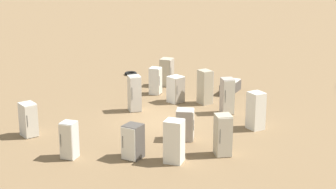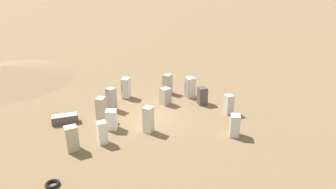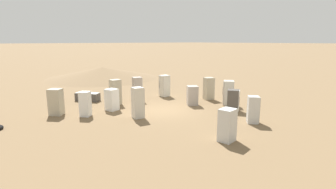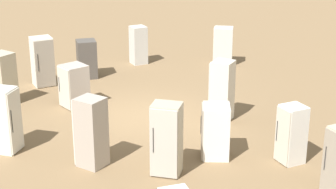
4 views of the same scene
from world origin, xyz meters
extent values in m
plane|color=brown|center=(0.00, 0.00, 0.00)|extent=(1000.00, 1000.00, 0.00)
cube|color=#A89E93|center=(-0.23, -3.56, 0.93)|extent=(0.81, 0.78, 1.85)
cube|color=silver|center=(-0.56, -3.46, 0.93)|extent=(0.21, 0.57, 1.78)
cylinder|color=#2D2D2D|center=(-0.53, -3.25, 1.02)|extent=(0.02, 0.02, 0.65)
cube|color=#A89E93|center=(-2.52, 0.27, 0.70)|extent=(1.04, 1.03, 1.41)
cube|color=beige|center=(-2.73, -0.06, 0.70)|extent=(0.62, 0.44, 1.35)
cylinder|color=#2D2D2D|center=(-2.97, 0.07, 0.77)|extent=(0.02, 0.02, 0.49)
cube|color=#4C4742|center=(-3.39, 3.22, 0.73)|extent=(0.98, 0.98, 1.45)
cube|color=silver|center=(-3.59, 3.54, 0.73)|extent=(0.59, 0.39, 1.39)
cylinder|color=#2D2D2D|center=(-3.40, 3.70, 0.80)|extent=(0.02, 0.02, 0.51)
cube|color=beige|center=(2.38, 0.48, 0.95)|extent=(0.71, 0.71, 1.89)
cube|color=#BCB7AD|center=(2.06, 0.54, 0.95)|extent=(0.15, 0.58, 1.82)
cylinder|color=#2D2D2D|center=(2.07, 0.75, 1.04)|extent=(0.02, 0.02, 0.66)
cube|color=gray|center=(5.75, -3.59, 0.84)|extent=(0.53, 0.57, 1.61)
cylinder|color=#2D2D2D|center=(5.54, -3.41, 0.92)|extent=(0.02, 0.02, 0.59)
cube|color=silver|center=(-2.89, -3.41, 0.90)|extent=(0.73, 0.65, 1.80)
cube|color=beige|center=(-2.51, -3.40, 0.90)|extent=(0.05, 0.61, 1.73)
cylinder|color=#2D2D2D|center=(-2.47, -3.63, 0.99)|extent=(0.02, 0.02, 0.63)
cube|color=#B2A88E|center=(1.74, -3.43, 0.93)|extent=(0.74, 0.61, 1.86)
cube|color=#BCB7AD|center=(1.75, -3.74, 0.93)|extent=(0.69, 0.07, 1.79)
cylinder|color=#2D2D2D|center=(1.50, -3.78, 1.02)|extent=(0.02, 0.02, 0.65)
cube|color=white|center=(4.69, -1.91, 0.78)|extent=(0.82, 0.82, 1.56)
cube|color=beige|center=(4.46, -2.11, 0.78)|extent=(0.41, 0.45, 1.50)
cylinder|color=#2D2D2D|center=(4.30, -1.98, 0.86)|extent=(0.02, 0.02, 0.55)
cube|color=silver|center=(-4.56, 1.94, 0.90)|extent=(1.00, 0.99, 1.79)
cube|color=gray|center=(-4.32, 1.67, 0.90)|extent=(0.54, 0.50, 1.72)
cylinder|color=#2D2D2D|center=(-4.48, 1.48, 0.99)|extent=(0.02, 0.02, 0.63)
cube|color=silver|center=(1.28, 6.34, 0.78)|extent=(0.82, 0.74, 1.56)
cube|color=beige|center=(0.90, 6.28, 0.78)|extent=(0.13, 0.60, 1.50)
cylinder|color=#2D2D2D|center=(0.83, 6.49, 0.86)|extent=(0.02, 0.02, 0.55)
cube|color=silver|center=(-2.11, 5.53, 0.78)|extent=(0.84, 0.84, 1.56)
cube|color=beige|center=(-2.33, 5.76, 0.78)|extent=(0.45, 0.42, 1.50)
cylinder|color=#2D2D2D|center=(-2.20, 5.92, 0.86)|extent=(0.02, 0.02, 0.55)
cube|color=white|center=(2.73, -2.17, 0.73)|extent=(0.85, 0.88, 1.46)
cube|color=gray|center=(2.37, -2.26, 0.73)|extent=(0.21, 0.69, 1.40)
cylinder|color=#2D2D2D|center=(2.28, -2.02, 0.80)|extent=(0.02, 0.02, 0.51)
cube|color=#B2A88E|center=(-4.85, -0.23, 0.88)|extent=(0.86, 0.84, 1.77)
cylinder|color=#2D2D2D|center=(-5.15, 0.11, 0.97)|extent=(0.02, 0.02, 0.62)
camera|label=1|loc=(-23.14, 12.20, 9.06)|focal=60.00mm
camera|label=2|loc=(21.53, 7.43, 11.32)|focal=35.00mm
camera|label=3|loc=(10.84, 13.51, 4.64)|focal=28.00mm
camera|label=4|loc=(5.33, -15.62, 6.69)|focal=60.00mm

